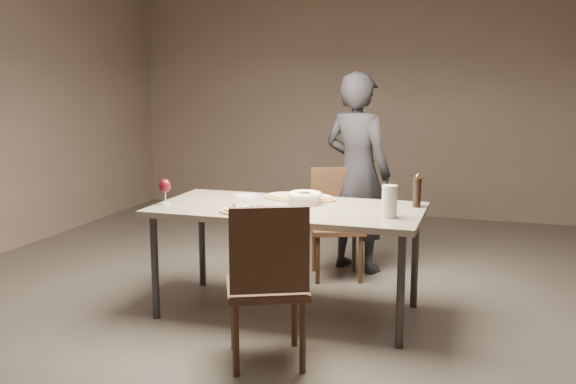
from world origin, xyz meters
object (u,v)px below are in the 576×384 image
(pepper_mill_left, at_px, (417,192))
(diner, at_px, (357,173))
(chair_far, at_px, (336,216))
(chair_near, at_px, (268,277))
(zucchini_pizza, at_px, (256,211))
(carafe, at_px, (390,201))
(bread_basket, at_px, (305,197))
(ham_pizza, at_px, (300,197))
(dining_table, at_px, (288,215))

(pepper_mill_left, xyz_separation_m, diner, (-0.59, 0.93, -0.02))
(pepper_mill_left, relative_size, chair_far, 0.25)
(chair_near, xyz_separation_m, chair_far, (-0.05, 1.82, -0.03))
(zucchini_pizza, bearing_deg, carafe, 17.69)
(diner, bearing_deg, carafe, 130.73)
(chair_near, distance_m, chair_far, 1.82)
(bread_basket, distance_m, pepper_mill_left, 0.76)
(ham_pizza, height_order, diner, diner)
(chair_far, distance_m, diner, 0.41)
(dining_table, distance_m, bread_basket, 0.18)
(zucchini_pizza, distance_m, chair_near, 0.68)
(bread_basket, xyz_separation_m, chair_near, (0.07, -0.97, -0.27))
(bread_basket, height_order, diner, diner)
(dining_table, height_order, bread_basket, bread_basket)
(bread_basket, height_order, carafe, carafe)
(bread_basket, distance_m, chair_near, 1.01)
(dining_table, xyz_separation_m, ham_pizza, (0.00, 0.28, 0.07))
(ham_pizza, xyz_separation_m, pepper_mill_left, (0.83, -0.04, 0.09))
(zucchini_pizza, distance_m, carafe, 0.84)
(zucchini_pizza, height_order, chair_far, chair_far)
(chair_near, xyz_separation_m, diner, (0.09, 2.02, 0.30))
(bread_basket, bearing_deg, diner, 81.62)
(dining_table, xyz_separation_m, chair_near, (0.15, -0.85, -0.16))
(dining_table, xyz_separation_m, zucchini_pizza, (-0.12, -0.28, 0.07))
(zucchini_pizza, relative_size, carafe, 2.47)
(chair_near, relative_size, diner, 0.57)
(pepper_mill_left, height_order, chair_far, pepper_mill_left)
(dining_table, height_order, diner, diner)
(ham_pizza, relative_size, carafe, 2.64)
(ham_pizza, relative_size, chair_near, 0.56)
(diner, bearing_deg, chair_far, 77.29)
(pepper_mill_left, relative_size, carafe, 1.09)
(chair_far, bearing_deg, ham_pizza, 60.75)
(zucchini_pizza, bearing_deg, dining_table, 73.93)
(zucchini_pizza, height_order, chair_near, chair_near)
(bread_basket, bearing_deg, dining_table, -125.79)
(ham_pizza, bearing_deg, chair_near, -88.11)
(pepper_mill_left, bearing_deg, zucchini_pizza, -151.42)
(zucchini_pizza, bearing_deg, diner, 83.67)
(pepper_mill_left, relative_size, diner, 0.13)
(chair_near, bearing_deg, chair_far, 67.41)
(chair_near, bearing_deg, bread_basket, 69.93)
(pepper_mill_left, bearing_deg, chair_near, -121.74)
(dining_table, relative_size, diner, 1.08)
(zucchini_pizza, xyz_separation_m, chair_near, (0.28, -0.58, -0.24))
(carafe, relative_size, chair_near, 0.21)
(dining_table, height_order, chair_near, chair_near)
(ham_pizza, bearing_deg, zucchini_pizza, -108.26)
(bread_basket, relative_size, chair_far, 0.27)
(chair_far, bearing_deg, zucchini_pizza, 59.02)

